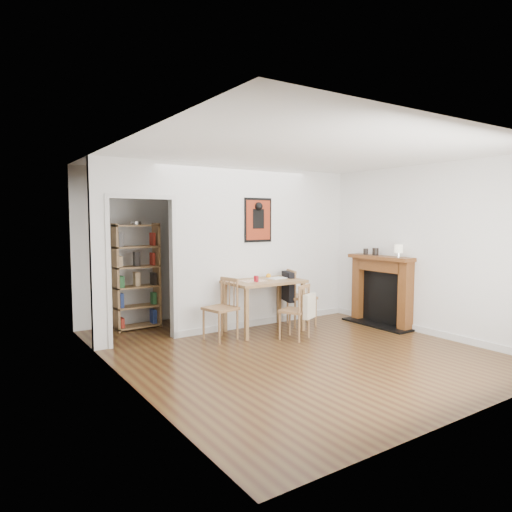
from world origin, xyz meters
TOP-DOWN VIEW (x-y plane):
  - ground at (0.00, 0.00)m, footprint 5.20×5.20m
  - room_shell at (0.10, 1.34)m, footprint 5.20×5.20m
  - dining_table at (0.28, 0.98)m, footprint 1.19×0.76m
  - chair_left at (-0.55, 0.91)m, footprint 0.53×0.53m
  - chair_right at (1.01, 0.98)m, footprint 0.64×0.59m
  - chair_front at (0.39, 0.34)m, footprint 0.54×0.57m
  - bookshelf at (-1.32, 2.28)m, footprint 0.72×0.29m
  - fireplace at (2.16, 0.25)m, footprint 0.45×1.25m
  - red_glass at (0.07, 0.89)m, footprint 0.07×0.07m
  - orange_fruit at (0.47, 1.13)m, footprint 0.08×0.08m
  - placemat at (0.08, 1.01)m, footprint 0.39×0.30m
  - notebook at (0.55, 1.02)m, footprint 0.31×0.24m
  - mantel_lamp at (2.10, -0.13)m, footprint 0.13×0.13m
  - ceramic_jar_a at (2.12, 0.37)m, footprint 0.10×0.10m
  - ceramic_jar_b at (2.11, 0.57)m, footprint 0.08×0.08m

SIDE VIEW (x-z plane):
  - ground at x=0.00m, z-range 0.00..0.00m
  - chair_front at x=0.39m, z-range 0.01..0.83m
  - chair_left at x=-0.55m, z-range 0.00..0.91m
  - chair_right at x=1.01m, z-range 0.02..0.95m
  - fireplace at x=2.16m, z-range 0.04..1.20m
  - dining_table at x=0.28m, z-range 0.31..1.12m
  - placemat at x=0.08m, z-range 0.81..0.81m
  - notebook at x=0.55m, z-range 0.81..0.82m
  - bookshelf at x=-1.32m, z-range -0.01..1.69m
  - orange_fruit at x=0.47m, z-range 0.81..0.89m
  - red_glass at x=0.07m, z-range 0.81..0.91m
  - ceramic_jar_b at x=2.11m, z-range 1.16..1.26m
  - ceramic_jar_a at x=2.12m, z-range 1.16..1.28m
  - mantel_lamp at x=2.10m, z-range 1.18..1.39m
  - room_shell at x=0.10m, z-range -1.30..3.90m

